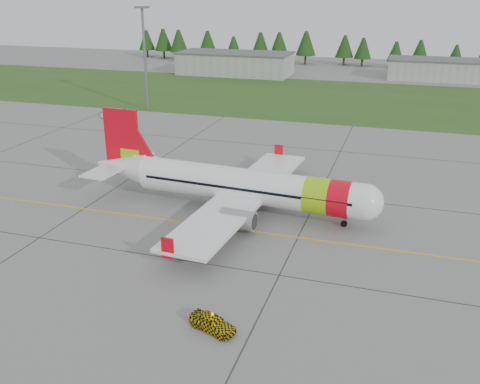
% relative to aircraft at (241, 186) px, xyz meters
% --- Properties ---
extents(ground, '(320.00, 320.00, 0.00)m').
position_rel_aircraft_xyz_m(ground, '(-2.38, -12.99, -3.03)').
color(ground, gray).
rests_on(ground, ground).
extents(aircraft, '(34.69, 32.02, 10.51)m').
position_rel_aircraft_xyz_m(aircraft, '(0.00, 0.00, 0.00)').
color(aircraft, white).
rests_on(aircraft, ground).
extents(follow_me_car, '(1.73, 1.86, 3.77)m').
position_rel_aircraft_xyz_m(follow_me_car, '(4.82, -22.30, -1.15)').
color(follow_me_car, yellow).
rests_on(follow_me_car, ground).
extents(service_van, '(1.69, 1.61, 4.54)m').
position_rel_aircraft_xyz_m(service_van, '(-39.00, 37.57, -0.76)').
color(service_van, silver).
rests_on(service_van, ground).
extents(grass_strip, '(320.00, 50.00, 0.03)m').
position_rel_aircraft_xyz_m(grass_strip, '(-2.38, 69.01, -3.02)').
color(grass_strip, '#30561E').
rests_on(grass_strip, ground).
extents(taxi_guideline, '(120.00, 0.25, 0.02)m').
position_rel_aircraft_xyz_m(taxi_guideline, '(-2.38, -4.99, -3.02)').
color(taxi_guideline, gold).
rests_on(taxi_guideline, ground).
extents(hangar_west, '(32.00, 14.00, 6.00)m').
position_rel_aircraft_xyz_m(hangar_west, '(-32.38, 97.01, -0.03)').
color(hangar_west, '#A8A8A3').
rests_on(hangar_west, ground).
extents(hangar_east, '(24.00, 12.00, 5.20)m').
position_rel_aircraft_xyz_m(hangar_east, '(22.62, 105.01, -0.43)').
color(hangar_east, '#A8A8A3').
rests_on(hangar_east, ground).
extents(floodlight_mast, '(0.50, 0.50, 20.00)m').
position_rel_aircraft_xyz_m(floodlight_mast, '(-34.38, 45.01, 6.97)').
color(floodlight_mast, slate).
rests_on(floodlight_mast, ground).
extents(treeline, '(160.00, 8.00, 10.00)m').
position_rel_aircraft_xyz_m(treeline, '(-2.38, 125.01, 1.97)').
color(treeline, '#1C3F14').
rests_on(treeline, ground).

